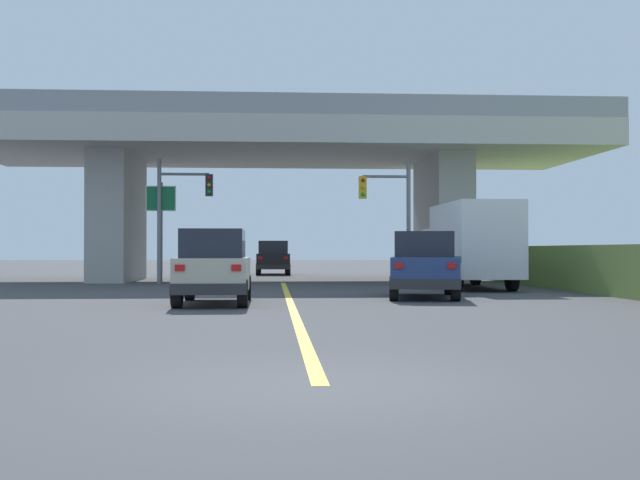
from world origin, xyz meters
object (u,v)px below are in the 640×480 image
object	(u,v)px
box_truck	(470,244)
traffic_signal_farside	(177,205)
suv_lead	(214,267)
highway_sign	(161,211)
suv_crossing	(423,265)
traffic_signal_nearside	(392,207)
sedan_oncoming	(273,258)

from	to	relation	value
box_truck	traffic_signal_farside	bearing A→B (deg)	157.00
suv_lead	highway_sign	world-z (taller)	highway_sign
suv_lead	suv_crossing	xyz separation A→B (m)	(6.21, 2.40, 0.00)
highway_sign	suv_lead	bearing A→B (deg)	-76.20
traffic_signal_nearside	traffic_signal_farside	xyz separation A→B (m)	(-9.34, 0.91, 0.11)
traffic_signal_nearside	traffic_signal_farside	bearing A→B (deg)	174.46
highway_sign	traffic_signal_nearside	bearing A→B (deg)	-5.93
suv_lead	sedan_oncoming	bearing A→B (deg)	86.34
sedan_oncoming	traffic_signal_nearside	distance (m)	14.84
suv_crossing	sedan_oncoming	world-z (taller)	same
suv_crossing	box_truck	xyz separation A→B (m)	(2.96, 5.86, 0.67)
suv_crossing	highway_sign	bearing A→B (deg)	140.21
traffic_signal_farside	sedan_oncoming	bearing A→B (deg)	71.75
suv_lead	traffic_signal_farside	world-z (taller)	traffic_signal_farside
suv_lead	suv_crossing	world-z (taller)	same
suv_lead	suv_crossing	size ratio (longest dim) A/B	0.92
sedan_oncoming	highway_sign	bearing A→B (deg)	-111.32
suv_lead	box_truck	world-z (taller)	box_truck
sedan_oncoming	traffic_signal_nearside	world-z (taller)	traffic_signal_nearside
traffic_signal_nearside	traffic_signal_farside	distance (m)	9.39
sedan_oncoming	highway_sign	distance (m)	13.80
suv_crossing	highway_sign	world-z (taller)	highway_sign
suv_crossing	sedan_oncoming	bearing A→B (deg)	110.21
box_truck	traffic_signal_farside	world-z (taller)	traffic_signal_farside
traffic_signal_nearside	traffic_signal_farside	world-z (taller)	traffic_signal_farside
suv_crossing	box_truck	world-z (taller)	box_truck
suv_lead	highway_sign	bearing A→B (deg)	103.80
suv_crossing	traffic_signal_nearside	xyz separation A→B (m)	(0.57, 9.93, 2.32)
suv_lead	suv_crossing	distance (m)	6.66
box_truck	traffic_signal_nearside	xyz separation A→B (m)	(-2.39, 4.08, 1.65)
highway_sign	box_truck	bearing A→B (deg)	-22.34
suv_crossing	highway_sign	xyz separation A→B (m)	(-9.50, 10.98, 2.19)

